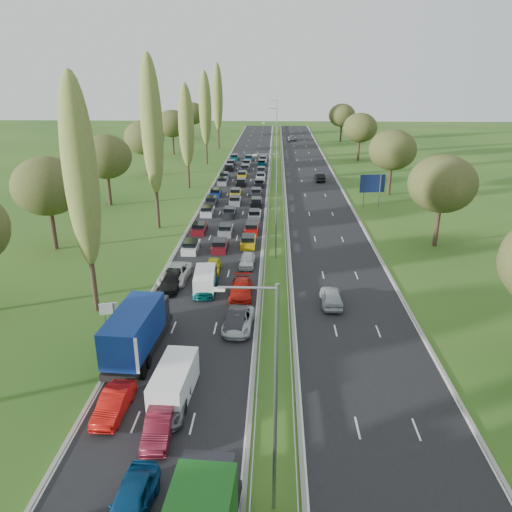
{
  "coord_description": "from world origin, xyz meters",
  "views": [
    {
      "loc": [
        4.36,
        -10.71,
        20.16
      ],
      "look_at": [
        2.38,
        39.45,
        1.5
      ],
      "focal_mm": 35.0,
      "sensor_mm": 36.0,
      "label": 1
    }
  ],
  "objects_px": {
    "white_van_front": "(175,380)",
    "info_sign": "(109,311)",
    "white_van_rear": "(205,280)",
    "blue_lorry": "(138,329)",
    "near_car_1": "(114,404)",
    "near_car_2": "(175,274)",
    "direction_sign": "(372,185)",
    "near_car_3": "(171,282)"
  },
  "relations": [
    {
      "from": "near_car_1",
      "to": "direction_sign",
      "type": "distance_m",
      "value": 57.28
    },
    {
      "from": "near_car_3",
      "to": "white_van_front",
      "type": "bearing_deg",
      "value": -76.14
    },
    {
      "from": "direction_sign",
      "to": "near_car_1",
      "type": "bearing_deg",
      "value": -115.81
    },
    {
      "from": "near_car_2",
      "to": "blue_lorry",
      "type": "relative_size",
      "value": 0.6
    },
    {
      "from": "near_car_3",
      "to": "blue_lorry",
      "type": "distance_m",
      "value": 12.17
    },
    {
      "from": "near_car_2",
      "to": "near_car_1",
      "type": "bearing_deg",
      "value": -85.39
    },
    {
      "from": "near_car_3",
      "to": "blue_lorry",
      "type": "bearing_deg",
      "value": -88.35
    },
    {
      "from": "near_car_1",
      "to": "white_van_front",
      "type": "distance_m",
      "value": 4.08
    },
    {
      "from": "near_car_3",
      "to": "direction_sign",
      "type": "xyz_separation_m",
      "value": [
        25.17,
        32.31,
        2.85
      ]
    },
    {
      "from": "near_car_1",
      "to": "blue_lorry",
      "type": "relative_size",
      "value": 0.47
    },
    {
      "from": "near_car_3",
      "to": "blue_lorry",
      "type": "height_order",
      "value": "blue_lorry"
    },
    {
      "from": "blue_lorry",
      "to": "near_car_3",
      "type": "bearing_deg",
      "value": 93.97
    },
    {
      "from": "info_sign",
      "to": "near_car_1",
      "type": "bearing_deg",
      "value": -71.1
    },
    {
      "from": "white_van_front",
      "to": "near_car_3",
      "type": "bearing_deg",
      "value": 105.9
    },
    {
      "from": "near_car_1",
      "to": "info_sign",
      "type": "distance_m",
      "value": 12.03
    },
    {
      "from": "blue_lorry",
      "to": "white_van_rear",
      "type": "height_order",
      "value": "blue_lorry"
    },
    {
      "from": "blue_lorry",
      "to": "white_van_rear",
      "type": "distance_m",
      "value": 12.53
    },
    {
      "from": "near_car_2",
      "to": "white_van_rear",
      "type": "height_order",
      "value": "white_van_rear"
    },
    {
      "from": "blue_lorry",
      "to": "info_sign",
      "type": "xyz_separation_m",
      "value": [
        -3.64,
        4.26,
        -0.69
      ]
    },
    {
      "from": "near_car_2",
      "to": "near_car_3",
      "type": "height_order",
      "value": "near_car_2"
    },
    {
      "from": "blue_lorry",
      "to": "info_sign",
      "type": "distance_m",
      "value": 5.64
    },
    {
      "from": "near_car_1",
      "to": "white_van_rear",
      "type": "height_order",
      "value": "white_van_rear"
    },
    {
      "from": "white_van_front",
      "to": "info_sign",
      "type": "height_order",
      "value": "white_van_front"
    },
    {
      "from": "near_car_1",
      "to": "near_car_2",
      "type": "bearing_deg",
      "value": 93.41
    },
    {
      "from": "near_car_3",
      "to": "info_sign",
      "type": "height_order",
      "value": "info_sign"
    },
    {
      "from": "near_car_1",
      "to": "direction_sign",
      "type": "xyz_separation_m",
      "value": [
        24.91,
        51.51,
        2.82
      ]
    },
    {
      "from": "near_car_2",
      "to": "direction_sign",
      "type": "relative_size",
      "value": 1.08
    },
    {
      "from": "white_van_front",
      "to": "white_van_rear",
      "type": "height_order",
      "value": "white_van_front"
    },
    {
      "from": "info_sign",
      "to": "direction_sign",
      "type": "bearing_deg",
      "value": 54.34
    },
    {
      "from": "near_car_3",
      "to": "info_sign",
      "type": "xyz_separation_m",
      "value": [
        -3.63,
        -7.83,
        0.65
      ]
    },
    {
      "from": "blue_lorry",
      "to": "white_van_front",
      "type": "distance_m",
      "value": 6.25
    },
    {
      "from": "near_car_2",
      "to": "white_van_front",
      "type": "height_order",
      "value": "white_van_front"
    },
    {
      "from": "blue_lorry",
      "to": "direction_sign",
      "type": "xyz_separation_m",
      "value": [
        25.16,
        44.4,
        1.51
      ]
    },
    {
      "from": "white_van_rear",
      "to": "blue_lorry",
      "type": "bearing_deg",
      "value": -109.73
    },
    {
      "from": "white_van_rear",
      "to": "info_sign",
      "type": "distance_m",
      "value": 10.47
    },
    {
      "from": "white_van_front",
      "to": "white_van_rear",
      "type": "distance_m",
      "value": 16.98
    },
    {
      "from": "near_car_1",
      "to": "white_van_front",
      "type": "relative_size",
      "value": 0.81
    },
    {
      "from": "near_car_2",
      "to": "white_van_front",
      "type": "distance_m",
      "value": 19.31
    },
    {
      "from": "blue_lorry",
      "to": "white_van_front",
      "type": "relative_size",
      "value": 1.71
    },
    {
      "from": "white_van_front",
      "to": "near_car_2",
      "type": "bearing_deg",
      "value": 104.53
    },
    {
      "from": "near_car_2",
      "to": "direction_sign",
      "type": "height_order",
      "value": "direction_sign"
    },
    {
      "from": "blue_lorry",
      "to": "white_van_front",
      "type": "height_order",
      "value": "blue_lorry"
    }
  ]
}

